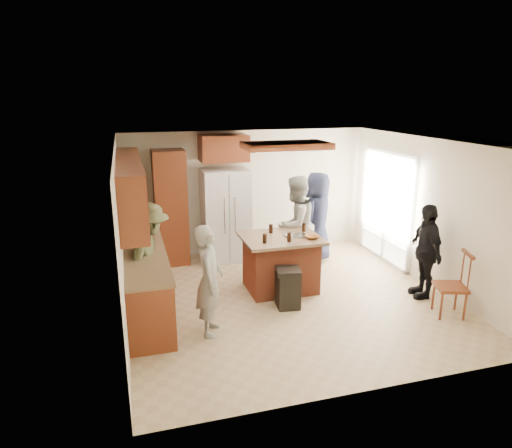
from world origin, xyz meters
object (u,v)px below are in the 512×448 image
object	(u,v)px
person_counter	(151,258)
person_front_left	(209,280)
person_side_right	(425,251)
kitchen_island	(281,262)
trash_bin	(288,288)
spindle_chair	(452,287)
person_behind_right	(317,217)
person_behind_left	(295,225)
refrigerator	(226,215)

from	to	relation	value
person_counter	person_front_left	bearing A→B (deg)	-120.39
person_side_right	kitchen_island	world-z (taller)	person_side_right
trash_bin	person_front_left	bearing A→B (deg)	-161.07
kitchen_island	spindle_chair	distance (m)	2.66
person_front_left	trash_bin	size ratio (longest dim) A/B	2.47
person_side_right	person_front_left	bearing A→B (deg)	-75.79
person_behind_right	spindle_chair	bearing A→B (deg)	66.41
person_side_right	trash_bin	distance (m)	2.30
person_side_right	spindle_chair	size ratio (longest dim) A/B	1.55
person_behind_right	spindle_chair	size ratio (longest dim) A/B	1.77
person_behind_right	person_counter	xyz separation A→B (m)	(-3.26, -1.32, -0.05)
person_counter	person_behind_left	bearing A→B (deg)	-49.52
person_behind_right	spindle_chair	world-z (taller)	person_behind_right
person_front_left	trash_bin	world-z (taller)	person_front_left
person_behind_left	refrigerator	size ratio (longest dim) A/B	1.00
person_behind_left	person_behind_right	xyz separation A→B (m)	(0.62, 0.43, -0.02)
person_behind_right	refrigerator	size ratio (longest dim) A/B	0.98
person_behind_left	spindle_chair	world-z (taller)	person_behind_left
person_behind_right	person_counter	distance (m)	3.51
spindle_chair	person_behind_left	bearing A→B (deg)	125.10
kitchen_island	refrigerator	bearing A→B (deg)	107.89
trash_bin	person_behind_left	bearing A→B (deg)	65.49
person_side_right	spindle_chair	xyz separation A→B (m)	(-0.01, -0.71, -0.32)
kitchen_island	trash_bin	distance (m)	0.70
trash_bin	person_counter	bearing A→B (deg)	166.55
trash_bin	spindle_chair	size ratio (longest dim) A/B	0.63
person_behind_right	kitchen_island	xyz separation A→B (m)	(-1.14, -1.13, -0.41)
person_side_right	refrigerator	world-z (taller)	refrigerator
person_front_left	refrigerator	world-z (taller)	refrigerator
refrigerator	trash_bin	size ratio (longest dim) A/B	2.86
refrigerator	trash_bin	world-z (taller)	refrigerator
person_side_right	trash_bin	world-z (taller)	person_side_right
person_counter	refrigerator	world-z (taller)	refrigerator
person_behind_left	trash_bin	size ratio (longest dim) A/B	2.85
person_front_left	person_counter	xyz separation A→B (m)	(-0.72, 0.92, 0.06)
person_behind_right	person_side_right	world-z (taller)	person_behind_right
person_behind_left	person_behind_right	distance (m)	0.76
person_behind_left	person_side_right	bearing A→B (deg)	104.22
person_behind_left	spindle_chair	xyz separation A→B (m)	(1.61, -2.29, -0.45)
person_front_left	person_counter	distance (m)	1.17
trash_bin	spindle_chair	world-z (taller)	spindle_chair
refrigerator	kitchen_island	world-z (taller)	refrigerator
person_behind_left	refrigerator	bearing A→B (deg)	-75.39
person_side_right	person_counter	xyz separation A→B (m)	(-4.26, 0.70, 0.06)
kitchen_island	trash_bin	size ratio (longest dim) A/B	2.03
person_side_right	refrigerator	size ratio (longest dim) A/B	0.86
person_side_right	trash_bin	bearing A→B (deg)	-84.98
person_behind_left	kitchen_island	xyz separation A→B (m)	(-0.51, -0.69, -0.42)
person_front_left	person_behind_right	world-z (taller)	person_behind_right
person_side_right	kitchen_island	bearing A→B (deg)	-102.12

